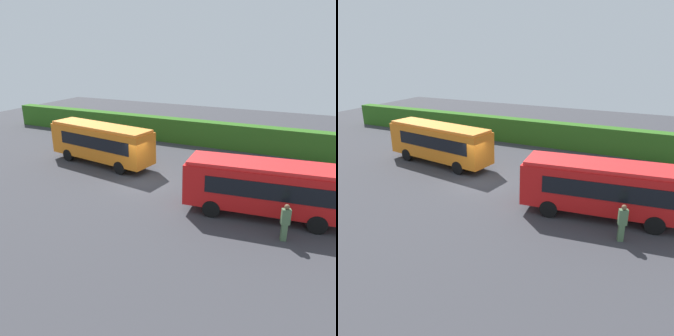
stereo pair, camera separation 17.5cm
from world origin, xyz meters
TOP-DOWN VIEW (x-y plane):
  - ground_plane at (0.00, 0.00)m, footprint 64.00×64.00m
  - bus_orange at (-4.59, 1.83)m, footprint 9.37×3.64m
  - bus_red at (8.79, -1.62)m, footprint 9.01×3.45m
  - person_left at (-7.47, 4.11)m, footprint 0.32×0.42m
  - person_center at (10.18, -3.85)m, footprint 0.48×0.39m
  - hedge_row at (0.00, 10.47)m, footprint 44.00×1.29m

SIDE VIEW (x-z plane):
  - ground_plane at x=0.00m, z-range 0.00..0.00m
  - person_left at x=-7.47m, z-range 0.05..1.79m
  - person_center at x=10.18m, z-range 0.07..2.00m
  - hedge_row at x=0.00m, z-range 0.00..2.33m
  - bus_red at x=8.79m, z-range 0.24..3.31m
  - bus_orange at x=-4.59m, z-range 0.24..3.41m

